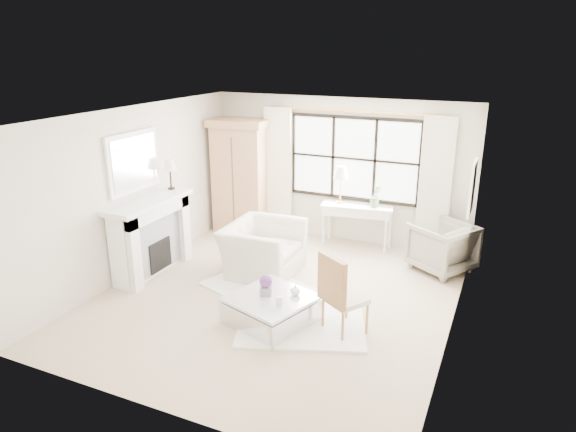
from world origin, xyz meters
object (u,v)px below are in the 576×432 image
console_table (357,225)px  coffee_table (271,310)px  club_armchair (263,249)px  armoire (240,175)px

console_table → coffee_table: size_ratio=1.07×
club_armchair → armoire: bearing=37.1°
club_armchair → coffee_table: (0.84, -1.40, -0.23)m
armoire → console_table: (2.38, 0.11, -0.74)m
club_armchair → coffee_table: club_armchair is taller
console_table → club_armchair: size_ratio=1.07×
armoire → coffee_table: armoire is taller
console_table → club_armchair: club_armchair is taller
armoire → club_armchair: (1.32, -1.65, -0.73)m
armoire → club_armchair: bearing=-56.6°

